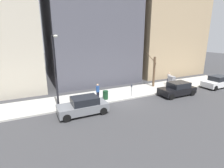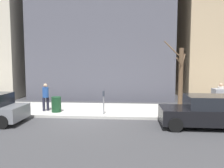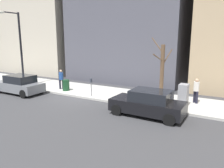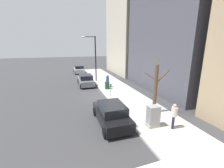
# 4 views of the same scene
# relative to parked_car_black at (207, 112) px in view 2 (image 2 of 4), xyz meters

# --- Properties ---
(ground_plane) EXTENTS (120.00, 120.00, 0.00)m
(ground_plane) POSITION_rel_parked_car_black_xyz_m (1.12, 6.17, -0.74)
(ground_plane) COLOR #38383A
(sidewalk) EXTENTS (4.00, 36.00, 0.15)m
(sidewalk) POSITION_rel_parked_car_black_xyz_m (3.12, 6.17, -0.66)
(sidewalk) COLOR #B2AFA8
(sidewalk) RESTS_ON ground
(parked_car_black) EXTENTS (1.96, 4.22, 1.52)m
(parked_car_black) POSITION_rel_parked_car_black_xyz_m (0.00, 0.00, 0.00)
(parked_car_black) COLOR black
(parked_car_black) RESTS_ON ground
(parking_meter) EXTENTS (0.14, 0.10, 1.35)m
(parking_meter) POSITION_rel_parked_car_black_xyz_m (1.57, 5.08, 0.24)
(parking_meter) COLOR slate
(parking_meter) RESTS_ON sidewalk
(utility_box) EXTENTS (0.83, 0.61, 1.43)m
(utility_box) POSITION_rel_parked_car_black_xyz_m (2.42, -1.45, 0.11)
(utility_box) COLOR #A8A399
(utility_box) RESTS_ON sidewalk
(bare_tree) EXTENTS (1.66, 1.48, 4.35)m
(bare_tree) POSITION_rel_parked_car_black_xyz_m (3.73, 0.41, 1.44)
(bare_tree) COLOR brown
(bare_tree) RESTS_ON sidewalk
(trash_bin) EXTENTS (0.56, 0.56, 0.90)m
(trash_bin) POSITION_rel_parked_car_black_xyz_m (2.02, 7.96, -0.14)
(trash_bin) COLOR #14381E
(trash_bin) RESTS_ON sidewalk
(pedestrian_near_meter) EXTENTS (0.36, 0.36, 1.66)m
(pedestrian_near_meter) POSITION_rel_parked_car_black_xyz_m (3.56, -2.03, 0.35)
(pedestrian_near_meter) COLOR #1E1E2D
(pedestrian_near_meter) RESTS_ON sidewalk
(pedestrian_midblock) EXTENTS (0.36, 0.36, 1.66)m
(pedestrian_midblock) POSITION_rel_parked_car_black_xyz_m (2.29, 8.71, 0.35)
(pedestrian_midblock) COLOR #1E1E2D
(pedestrian_midblock) RESTS_ON sidewalk
(office_block_center) EXTENTS (11.96, 11.96, 15.35)m
(office_block_center) POSITION_rel_parked_car_black_xyz_m (12.60, 6.09, 6.94)
(office_block_center) COLOR #4C4C56
(office_block_center) RESTS_ON ground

